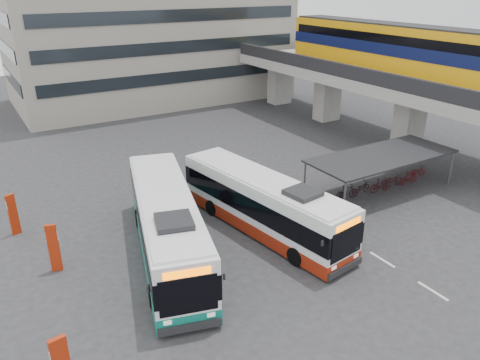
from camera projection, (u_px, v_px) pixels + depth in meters
ground at (305, 246)px, 24.52m from camera, size 120.00×120.00×0.00m
viaduct at (379, 65)px, 39.47m from camera, size 8.00×32.00×9.68m
bike_shelter at (380, 172)px, 30.39m from camera, size 10.00×4.00×2.54m
road_markings at (382, 260)px, 23.35m from camera, size 0.15×7.60×0.01m
bus_main at (263, 204)px, 25.57m from camera, size 4.10×11.71×3.39m
bus_teal at (167, 226)px, 23.13m from camera, size 5.78×12.46×3.61m
pedestrian at (200, 263)px, 21.40m from camera, size 0.63×0.79×1.87m
sign_totem_mid at (54, 247)px, 22.01m from camera, size 0.52×0.30×2.47m
sign_totem_north at (13, 214)px, 25.26m from camera, size 0.50×0.30×2.36m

